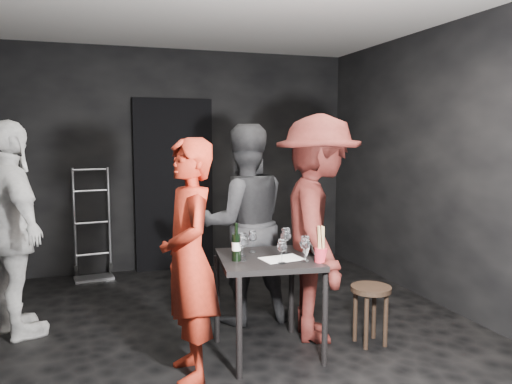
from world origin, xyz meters
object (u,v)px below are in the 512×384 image
object	(u,v)px
tasting_table	(268,270)
bystander_cream	(11,210)
hand_truck	(93,258)
woman_black	(244,207)
stool	(371,299)
server_red	(189,248)
wine_bottle	(236,246)
man_maroon	(318,204)
breadstick_cup	(321,245)

from	to	relation	value
tasting_table	bystander_cream	xyz separation A→B (m)	(-1.86, 0.95, 0.40)
hand_truck	woman_black	distance (m)	2.38
tasting_table	stool	xyz separation A→B (m)	(0.83, -0.09, -0.29)
hand_truck	tasting_table	distance (m)	2.89
server_red	bystander_cream	world-z (taller)	bystander_cream
stool	wine_bottle	size ratio (longest dim) A/B	1.70
tasting_table	stool	distance (m)	0.88
woman_black	bystander_cream	world-z (taller)	bystander_cream
tasting_table	wine_bottle	bearing A→B (deg)	-172.34
hand_truck	woman_black	size ratio (longest dim) A/B	0.63
woman_black	tasting_table	bearing A→B (deg)	89.71
tasting_table	man_maroon	world-z (taller)	man_maroon
bystander_cream	wine_bottle	size ratio (longest dim) A/B	7.64
stool	breadstick_cup	xyz separation A→B (m)	(-0.52, -0.17, 0.51)
hand_truck	wine_bottle	bearing A→B (deg)	-76.08
stool	breadstick_cup	world-z (taller)	breadstick_cup
woman_black	man_maroon	world-z (taller)	man_maroon
server_red	breadstick_cup	world-z (taller)	server_red
hand_truck	tasting_table	bearing A→B (deg)	-71.03
stool	man_maroon	distance (m)	0.86
bystander_cream	wine_bottle	xyz separation A→B (m)	(1.61, -0.99, -0.20)
breadstick_cup	woman_black	bearing A→B (deg)	105.87
hand_truck	tasting_table	size ratio (longest dim) A/B	1.72
stool	woman_black	xyz separation A→B (m)	(-0.80, 0.82, 0.66)
wine_bottle	breadstick_cup	xyz separation A→B (m)	(0.57, -0.23, 0.02)
stool	man_maroon	xyz separation A→B (m)	(-0.34, 0.27, 0.74)
woman_black	bystander_cream	size ratio (longest dim) A/B	0.97
woman_black	wine_bottle	distance (m)	0.84
woman_black	breadstick_cup	world-z (taller)	woman_black
tasting_table	stool	bearing A→B (deg)	-6.08
hand_truck	server_red	world-z (taller)	server_red
hand_truck	man_maroon	xyz separation A→B (m)	(1.75, -2.38, 0.88)
hand_truck	wine_bottle	size ratio (longest dim) A/B	4.65
tasting_table	wine_bottle	size ratio (longest dim) A/B	2.71
hand_truck	woman_black	world-z (taller)	woman_black
wine_bottle	breadstick_cup	size ratio (longest dim) A/B	0.98
breadstick_cup	server_red	bearing A→B (deg)	174.44
stool	bystander_cream	xyz separation A→B (m)	(-2.69, 1.04, 0.69)
stool	server_red	size ratio (longest dim) A/B	0.26
wine_bottle	breadstick_cup	world-z (taller)	breadstick_cup
woman_black	man_maroon	bearing A→B (deg)	131.70
hand_truck	breadstick_cup	xyz separation A→B (m)	(1.57, -2.82, 0.65)
tasting_table	bystander_cream	size ratio (longest dim) A/B	0.36
hand_truck	tasting_table	xyz separation A→B (m)	(1.26, -2.56, 0.42)
stool	woman_black	distance (m)	1.32
stool	bystander_cream	bearing A→B (deg)	158.85
tasting_table	wine_bottle	world-z (taller)	wine_bottle
tasting_table	server_red	distance (m)	0.69
wine_bottle	breadstick_cup	bearing A→B (deg)	-21.80
stool	bystander_cream	distance (m)	2.97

